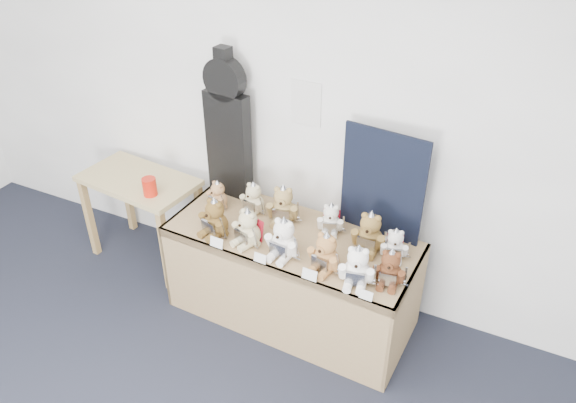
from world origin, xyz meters
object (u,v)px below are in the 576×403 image
at_px(guitar_case, 228,127).
at_px(teddy_back_centre_right, 331,220).
at_px(red_cup, 150,187).
at_px(teddy_front_left, 248,229).
at_px(teddy_back_far_left, 218,196).
at_px(teddy_back_right, 369,234).
at_px(teddy_back_end, 394,245).
at_px(teddy_back_left, 253,199).
at_px(teddy_front_far_left, 215,219).
at_px(teddy_back_centre_left, 283,206).
at_px(side_table, 140,192).
at_px(teddy_front_right, 325,254).
at_px(teddy_front_end, 390,269).
at_px(teddy_front_far_right, 357,268).
at_px(teddy_front_centre, 283,240).
at_px(display_table, 287,260).

relative_size(guitar_case, teddy_back_centre_right, 4.53).
bearing_deg(red_cup, teddy_front_left, -9.02).
bearing_deg(teddy_back_far_left, teddy_back_right, 17.23).
bearing_deg(guitar_case, teddy_back_end, -3.43).
bearing_deg(teddy_back_right, teddy_back_left, 174.24).
height_order(red_cup, teddy_back_left, teddy_back_left).
bearing_deg(teddy_back_right, teddy_front_far_left, -165.74).
relative_size(teddy_back_right, teddy_back_far_left, 1.35).
distance_m(teddy_back_centre_left, teddy_back_right, 0.62).
bearing_deg(side_table, teddy_front_right, -4.39).
bearing_deg(teddy_front_left, red_cup, -169.62).
xyz_separation_m(teddy_back_right, teddy_back_far_left, (-1.11, 0.00, -0.03)).
bearing_deg(teddy_back_centre_right, guitar_case, 155.45).
relative_size(teddy_front_end, teddy_back_end, 1.12).
distance_m(teddy_front_far_left, teddy_back_centre_right, 0.75).
height_order(red_cup, teddy_back_right, teddy_back_right).
bearing_deg(teddy_back_far_left, teddy_back_left, 29.38).
bearing_deg(teddy_front_right, guitar_case, 163.61).
bearing_deg(teddy_back_right, teddy_front_end, -51.88).
distance_m(teddy_front_left, teddy_front_end, 0.93).
height_order(side_table, red_cup, red_cup).
xyz_separation_m(teddy_front_far_left, teddy_back_left, (0.10, 0.34, -0.02)).
height_order(teddy_front_right, teddy_back_left, teddy_front_right).
relative_size(teddy_front_far_right, teddy_back_right, 0.95).
height_order(teddy_front_end, teddy_back_right, teddy_back_right).
distance_m(teddy_front_far_right, teddy_back_right, 0.34).
distance_m(teddy_front_centre, teddy_back_end, 0.68).
bearing_deg(teddy_back_far_left, teddy_front_end, 6.53).
bearing_deg(teddy_back_centre_right, teddy_back_left, 166.07).
bearing_deg(teddy_back_end, teddy_back_left, 160.29).
xyz_separation_m(side_table, teddy_back_end, (1.99, -0.01, 0.17)).
distance_m(red_cup, teddy_back_far_left, 0.50).
bearing_deg(teddy_back_centre_left, teddy_front_far_right, -42.91).
relative_size(teddy_front_centre, teddy_back_centre_right, 1.28).
bearing_deg(teddy_front_far_left, teddy_back_centre_right, 42.55).
bearing_deg(teddy_back_left, display_table, -20.52).
xyz_separation_m(side_table, teddy_front_centre, (1.37, -0.30, 0.20)).
relative_size(display_table, teddy_back_right, 5.52).
bearing_deg(teddy_back_far_left, teddy_back_end, 16.93).
bearing_deg(teddy_back_centre_left, teddy_front_left, -119.18).
bearing_deg(guitar_case, teddy_back_far_left, -80.98).
bearing_deg(display_table, side_table, 175.34).
xyz_separation_m(side_table, teddy_back_far_left, (0.71, -0.00, 0.17)).
relative_size(teddy_front_left, teddy_back_end, 1.20).
distance_m(teddy_front_far_left, teddy_front_end, 1.17).
bearing_deg(teddy_back_centre_right, teddy_front_right, -87.98).
height_order(guitar_case, teddy_front_centre, guitar_case).
bearing_deg(teddy_back_far_left, teddy_back_centre_left, 22.41).
distance_m(guitar_case, teddy_front_left, 0.76).
relative_size(red_cup, teddy_front_far_right, 0.46).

